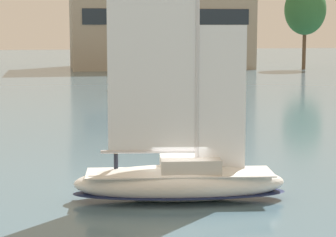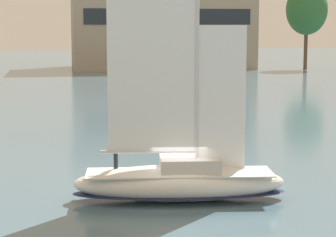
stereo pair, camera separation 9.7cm
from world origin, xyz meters
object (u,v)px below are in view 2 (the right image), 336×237
(sailboat_main, at_px, (180,178))
(sailboat_moored_mid_channel, at_px, (122,87))
(sailboat_moored_far_slip, at_px, (153,74))
(tree_shore_left, at_px, (307,10))

(sailboat_main, height_order, sailboat_moored_mid_channel, sailboat_main)
(sailboat_moored_mid_channel, xyz_separation_m, sailboat_moored_far_slip, (7.12, 21.77, -0.07))
(sailboat_moored_far_slip, bearing_deg, sailboat_moored_mid_channel, -108.12)
(sailboat_moored_mid_channel, height_order, sailboat_moored_far_slip, sailboat_moored_mid_channel)
(sailboat_main, distance_m, sailboat_moored_mid_channel, 50.51)
(sailboat_moored_mid_channel, relative_size, sailboat_moored_far_slip, 1.14)
(tree_shore_left, bearing_deg, sailboat_moored_far_slip, -154.62)
(tree_shore_left, distance_m, sailboat_moored_far_slip, 35.89)
(sailboat_main, bearing_deg, sailboat_moored_far_slip, 82.26)
(sailboat_moored_far_slip, bearing_deg, sailboat_main, -97.74)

